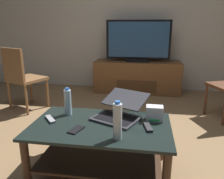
{
  "coord_description": "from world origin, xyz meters",
  "views": [
    {
      "loc": [
        0.32,
        -1.93,
        1.22
      ],
      "look_at": [
        -0.01,
        0.19,
        0.59
      ],
      "focal_mm": 36.25,
      "sensor_mm": 36.0,
      "label": 1
    }
  ],
  "objects": [
    {
      "name": "laptop",
      "position": [
        0.11,
        -0.14,
        0.51
      ],
      "size": [
        0.51,
        0.54,
        0.19
      ],
      "color": "#333338",
      "rests_on": "coffee_table"
    },
    {
      "name": "ground_plane",
      "position": [
        0.0,
        0.0,
        0.0
      ],
      "size": [
        7.68,
        7.68,
        0.0
      ],
      "primitive_type": "plane",
      "color": "olive"
    },
    {
      "name": "media_cabinet",
      "position": [
        0.15,
        2.15,
        0.28
      ],
      "size": [
        1.55,
        0.48,
        0.57
      ],
      "color": "brown",
      "rests_on": "ground"
    },
    {
      "name": "soundbar_remote",
      "position": [
        -0.46,
        -0.29,
        0.45
      ],
      "size": [
        0.14,
        0.15,
        0.02
      ],
      "primitive_type": "cube",
      "rotation": [
        0.0,
        0.0,
        0.7
      ],
      "color": "#99999E",
      "rests_on": "coffee_table"
    },
    {
      "name": "tv_remote",
      "position": [
        0.35,
        -0.31,
        0.45
      ],
      "size": [
        0.08,
        0.17,
        0.02
      ],
      "primitive_type": "cube",
      "rotation": [
        0.0,
        0.0,
        0.22
      ],
      "color": "#2D2D30",
      "rests_on": "coffee_table"
    },
    {
      "name": "television",
      "position": [
        0.15,
        2.13,
        0.92
      ],
      "size": [
        1.13,
        0.2,
        0.72
      ],
      "color": "black",
      "rests_on": "media_cabinet"
    },
    {
      "name": "coffee_table",
      "position": [
        -0.02,
        -0.31,
        0.31
      ],
      "size": [
        1.11,
        0.67,
        0.44
      ],
      "color": "black",
      "rests_on": "ground"
    },
    {
      "name": "back_wall",
      "position": [
        0.0,
        2.47,
        1.4
      ],
      "size": [
        6.4,
        0.12,
        2.8
      ],
      "primitive_type": "cube",
      "color": "beige",
      "rests_on": "ground"
    },
    {
      "name": "water_bottle_far",
      "position": [
        -0.35,
        -0.15,
        0.56
      ],
      "size": [
        0.06,
        0.06,
        0.25
      ],
      "color": "silver",
      "rests_on": "coffee_table"
    },
    {
      "name": "water_bottle_near",
      "position": [
        0.14,
        -0.52,
        0.58
      ],
      "size": [
        0.06,
        0.06,
        0.28
      ],
      "color": "silver",
      "rests_on": "coffee_table"
    },
    {
      "name": "router_box",
      "position": [
        0.4,
        -0.16,
        0.51
      ],
      "size": [
        0.14,
        0.1,
        0.13
      ],
      "color": "silver",
      "rests_on": "coffee_table"
    },
    {
      "name": "cell_phone",
      "position": [
        -0.19,
        -0.44,
        0.45
      ],
      "size": [
        0.11,
        0.15,
        0.01
      ],
      "primitive_type": "cube",
      "rotation": [
        0.0,
        0.0,
        -0.31
      ],
      "color": "black",
      "rests_on": "coffee_table"
    },
    {
      "name": "side_chair",
      "position": [
        -1.42,
        0.96,
        0.51
      ],
      "size": [
        0.58,
        0.58,
        0.91
      ],
      "color": "brown",
      "rests_on": "ground"
    }
  ]
}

